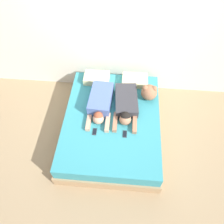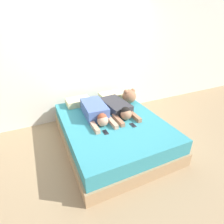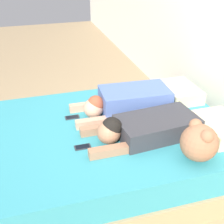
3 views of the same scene
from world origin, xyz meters
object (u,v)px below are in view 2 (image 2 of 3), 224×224
(person_left, at_px, (96,111))
(cell_phone_right, at_px, (133,125))
(bed, at_px, (112,131))
(cell_phone_left, at_px, (105,132))
(pillow_head_left, at_px, (78,102))
(pillow_head_right, at_px, (111,96))
(person_right, at_px, (118,108))
(plush_toy, at_px, (129,96))

(person_left, bearing_deg, cell_phone_right, -49.22)
(bed, distance_m, person_left, 0.46)
(bed, relative_size, person_left, 2.29)
(bed, bearing_deg, cell_phone_right, -53.40)
(cell_phone_left, bearing_deg, pillow_head_left, 95.31)
(pillow_head_right, xyz_separation_m, person_left, (-0.58, -0.64, 0.05))
(pillow_head_right, height_order, person_right, person_right)
(person_right, distance_m, cell_phone_left, 0.72)
(person_left, distance_m, person_right, 0.44)
(cell_phone_right, distance_m, plush_toy, 0.90)
(pillow_head_right, bearing_deg, person_right, -102.44)
(person_right, bearing_deg, pillow_head_right, 77.56)
(bed, distance_m, plush_toy, 0.88)
(pillow_head_right, height_order, plush_toy, plush_toy)
(pillow_head_right, relative_size, person_left, 0.51)
(bed, height_order, pillow_head_left, pillow_head_left)
(pillow_head_right, height_order, cell_phone_right, pillow_head_right)
(person_left, distance_m, cell_phone_right, 0.70)
(bed, bearing_deg, cell_phone_left, -129.43)
(cell_phone_right, bearing_deg, pillow_head_right, 83.64)
(cell_phone_right, bearing_deg, person_left, 130.78)
(pillow_head_left, distance_m, plush_toy, 1.05)
(cell_phone_left, xyz_separation_m, plush_toy, (0.87, 0.80, 0.15))
(pillow_head_left, height_order, person_right, person_right)
(pillow_head_right, distance_m, cell_phone_left, 1.32)
(pillow_head_left, relative_size, cell_phone_right, 3.72)
(pillow_head_right, xyz_separation_m, plush_toy, (0.25, -0.36, 0.09))
(pillow_head_left, xyz_separation_m, pillow_head_right, (0.73, 0.00, 0.00))
(person_right, height_order, cell_phone_right, person_right)
(pillow_head_right, distance_m, plush_toy, 0.45)
(person_left, distance_m, plush_toy, 0.88)
(plush_toy, bearing_deg, cell_phone_left, -137.50)
(person_left, relative_size, cell_phone_left, 7.25)
(person_right, height_order, plush_toy, plush_toy)
(bed, height_order, cell_phone_right, cell_phone_right)
(cell_phone_left, height_order, plush_toy, plush_toy)
(person_right, bearing_deg, cell_phone_right, -88.87)
(pillow_head_left, xyz_separation_m, cell_phone_right, (0.60, -1.16, -0.06))
(person_right, bearing_deg, person_left, -179.51)
(pillow_head_left, bearing_deg, plush_toy, -20.06)
(cell_phone_left, xyz_separation_m, cell_phone_right, (0.49, -0.00, 0.00))
(bed, xyz_separation_m, plush_toy, (0.62, 0.49, 0.39))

